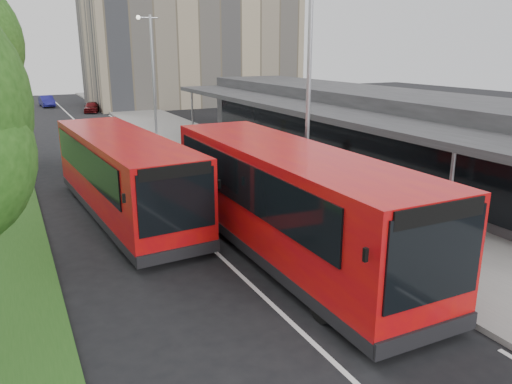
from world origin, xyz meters
TOP-DOWN VIEW (x-y plane):
  - ground at (0.00, 0.00)m, footprint 120.00×120.00m
  - pavement at (6.00, 20.00)m, footprint 5.00×80.00m
  - lane_centre_line at (0.00, 15.00)m, footprint 0.12×70.00m
  - kerb_dashes at (3.30, 19.00)m, footprint 0.12×56.00m
  - office_block at (14.00, 42.00)m, footprint 22.00×12.00m
  - station_building at (10.86, 8.00)m, footprint 7.70×26.00m
  - lamp_post_near at (4.12, 2.00)m, footprint 1.44×0.28m
  - lamp_post_far at (4.12, 22.00)m, footprint 1.44×0.28m
  - bus_main at (1.84, -0.75)m, footprint 3.10×11.43m
  - bus_second at (-1.67, 5.06)m, footprint 3.41×10.71m
  - litter_bin at (5.02, 9.94)m, footprint 0.53×0.53m
  - bollard at (5.18, 17.01)m, footprint 0.21×0.21m
  - car_near at (2.24, 37.87)m, footprint 2.02×3.31m
  - car_far at (-1.24, 45.07)m, footprint 1.49×3.66m

SIDE VIEW (x-z plane):
  - ground at x=0.00m, z-range 0.00..0.00m
  - kerb_dashes at x=3.30m, z-range 0.00..0.01m
  - lane_centre_line at x=0.00m, z-range 0.00..0.01m
  - pavement at x=6.00m, z-range 0.00..0.15m
  - car_near at x=2.24m, z-range 0.00..1.05m
  - litter_bin at x=5.02m, z-range 0.15..0.94m
  - car_far at x=-1.24m, z-range 0.00..1.18m
  - bollard at x=5.18m, z-range 0.15..1.24m
  - bus_second at x=-1.67m, z-range 0.04..3.03m
  - bus_main at x=1.84m, z-range 0.04..3.27m
  - station_building at x=10.86m, z-range 0.04..4.04m
  - lamp_post_near at x=4.12m, z-range 0.72..8.72m
  - lamp_post_far at x=4.12m, z-range 0.72..8.72m
  - office_block at x=14.00m, z-range 0.00..18.00m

